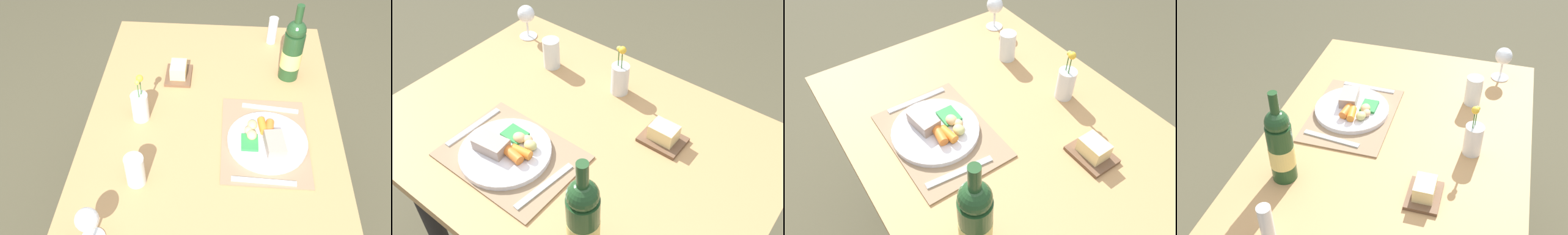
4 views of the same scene
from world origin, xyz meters
TOP-DOWN VIEW (x-y plane):
  - dining_table at (0.00, 0.00)m, footprint 1.20×0.89m
  - placemat at (-0.09, -0.18)m, footprint 0.39×0.29m
  - dinner_plate at (-0.10, -0.19)m, footprint 0.27×0.27m
  - fork at (-0.26, -0.17)m, footprint 0.02×0.20m
  - knife at (0.06, -0.21)m, footprint 0.04×0.20m
  - salt_shaker at (0.49, -0.23)m, footprint 0.04×0.04m
  - flower_vase at (-0.01, 0.25)m, footprint 0.06×0.06m
  - wine_bottle at (0.26, -0.29)m, footprint 0.08×0.08m
  - wine_glass at (-0.49, 0.31)m, footprint 0.07×0.07m
  - water_tumbler at (-0.28, 0.22)m, footprint 0.06×0.06m
  - butter_dish at (0.23, 0.14)m, footprint 0.13×0.10m

SIDE VIEW (x-z plane):
  - dining_table at x=0.00m, z-range 0.26..1.03m
  - placemat at x=-0.09m, z-range 0.77..0.78m
  - fork at x=-0.26m, z-range 0.78..0.78m
  - knife at x=0.06m, z-range 0.78..0.78m
  - dinner_plate at x=-0.10m, z-range 0.77..0.82m
  - butter_dish at x=0.23m, z-range 0.77..0.83m
  - water_tumbler at x=-0.28m, z-range 0.77..0.88m
  - salt_shaker at x=0.49m, z-range 0.77..0.89m
  - flower_vase at x=-0.01m, z-range 0.74..0.93m
  - wine_glass at x=-0.49m, z-range 0.80..0.93m
  - wine_bottle at x=0.26m, z-range 0.74..1.06m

